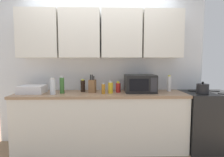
% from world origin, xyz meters
% --- Properties ---
extents(wall_back_with_cabinets, '(3.51, 0.38, 2.60)m').
position_xyz_m(wall_back_with_cabinets, '(0.00, -0.07, 1.58)').
color(wall_back_with_cabinets, white).
rests_on(wall_back_with_cabinets, ground_plane).
extents(counter_run, '(2.64, 0.63, 0.90)m').
position_xyz_m(counter_run, '(0.00, -0.30, 0.45)').
color(counter_run, white).
rests_on(counter_run, ground_plane).
extents(stove_range, '(0.76, 0.64, 0.91)m').
position_xyz_m(stove_range, '(1.71, -0.32, 0.45)').
color(stove_range, black).
rests_on(stove_range, ground_plane).
extents(kettle, '(0.18, 0.18, 0.18)m').
position_xyz_m(kettle, '(1.54, -0.46, 0.98)').
color(kettle, black).
rests_on(kettle, stove_range).
extents(microwave, '(0.48, 0.37, 0.28)m').
position_xyz_m(microwave, '(0.62, -0.27, 1.04)').
color(microwave, black).
rests_on(microwave, counter_run).
extents(dish_rack, '(0.38, 0.30, 0.12)m').
position_xyz_m(dish_rack, '(-1.07, -0.30, 0.96)').
color(dish_rack, silver).
rests_on(dish_rack, counter_run).
extents(knife_block, '(0.12, 0.14, 0.28)m').
position_xyz_m(knife_block, '(-0.14, -0.26, 1.00)').
color(knife_block, brown).
rests_on(knife_block, counter_run).
extents(bottle_yellow_mustard, '(0.08, 0.08, 0.19)m').
position_xyz_m(bottle_yellow_mustard, '(0.15, -0.35, 0.99)').
color(bottle_yellow_mustard, gold).
rests_on(bottle_yellow_mustard, counter_run).
extents(bottle_amber_vinegar, '(0.06, 0.06, 0.17)m').
position_xyz_m(bottle_amber_vinegar, '(0.04, -0.41, 0.98)').
color(bottle_amber_vinegar, '#AD701E').
rests_on(bottle_amber_vinegar, counter_run).
extents(bottle_clear_tall, '(0.08, 0.08, 0.25)m').
position_xyz_m(bottle_clear_tall, '(-0.71, -0.43, 1.02)').
color(bottle_clear_tall, silver).
rests_on(bottle_clear_tall, counter_run).
extents(bottle_white_jar, '(0.07, 0.07, 0.27)m').
position_xyz_m(bottle_white_jar, '(1.12, -0.19, 1.03)').
color(bottle_white_jar, white).
rests_on(bottle_white_jar, counter_run).
extents(bottle_red_sauce, '(0.07, 0.07, 0.18)m').
position_xyz_m(bottle_red_sauce, '(0.27, -0.27, 0.98)').
color(bottle_red_sauce, red).
rests_on(bottle_red_sauce, counter_run).
extents(bottle_soy_dark, '(0.07, 0.07, 0.20)m').
position_xyz_m(bottle_soy_dark, '(-0.30, -0.18, 1.00)').
color(bottle_soy_dark, black).
rests_on(bottle_soy_dark, counter_run).
extents(bottle_green_oil, '(0.07, 0.07, 0.26)m').
position_xyz_m(bottle_green_oil, '(-0.60, -0.34, 1.03)').
color(bottle_green_oil, '#386B2D').
rests_on(bottle_green_oil, counter_run).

